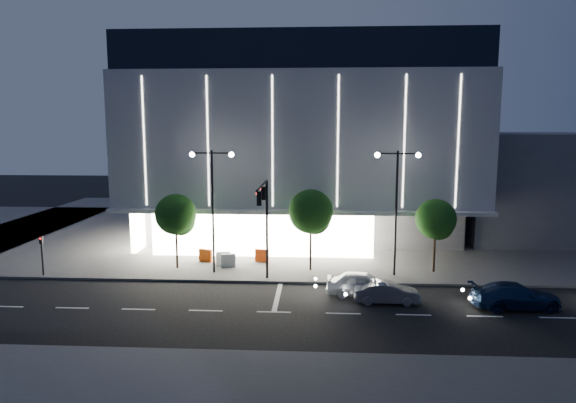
# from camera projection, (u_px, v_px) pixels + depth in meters

# --- Properties ---
(ground) EXTENTS (160.00, 160.00, 0.00)m
(ground) POSITION_uv_depth(u_px,v_px,m) (243.00, 303.00, 31.29)
(ground) COLOR black
(ground) RESTS_ON ground
(sidewalk_museum) EXTENTS (70.00, 40.00, 0.15)m
(sidewalk_museum) POSITION_uv_depth(u_px,v_px,m) (322.00, 227.00, 54.71)
(sidewalk_museum) COLOR #474747
(sidewalk_museum) RESTS_ON ground
(museum) EXTENTS (30.00, 25.80, 18.00)m
(museum) POSITION_uv_depth(u_px,v_px,m) (303.00, 140.00, 51.82)
(museum) COLOR #4C4C51
(museum) RESTS_ON ground
(annex_building) EXTENTS (16.00, 20.00, 10.00)m
(annex_building) POSITION_uv_depth(u_px,v_px,m) (526.00, 182.00, 52.83)
(annex_building) COLOR #4C4C51
(annex_building) RESTS_ON ground
(traffic_mast) EXTENTS (0.33, 5.89, 7.07)m
(traffic_mast) POSITION_uv_depth(u_px,v_px,m) (265.00, 213.00, 33.81)
(traffic_mast) COLOR black
(traffic_mast) RESTS_ON ground
(street_lamp_west) EXTENTS (3.16, 0.36, 9.00)m
(street_lamp_west) POSITION_uv_depth(u_px,v_px,m) (213.00, 193.00, 36.53)
(street_lamp_west) COLOR black
(street_lamp_west) RESTS_ON ground
(street_lamp_east) EXTENTS (3.16, 0.36, 9.00)m
(street_lamp_east) POSITION_uv_depth(u_px,v_px,m) (397.00, 194.00, 35.80)
(street_lamp_east) COLOR black
(street_lamp_east) RESTS_ON ground
(ped_signal_far) EXTENTS (0.22, 0.24, 3.00)m
(ped_signal_far) POSITION_uv_depth(u_px,v_px,m) (42.00, 251.00, 36.30)
(ped_signal_far) COLOR black
(ped_signal_far) RESTS_ON ground
(tree_left) EXTENTS (3.02, 3.02, 5.72)m
(tree_left) POSITION_uv_depth(u_px,v_px,m) (176.00, 217.00, 37.98)
(tree_left) COLOR black
(tree_left) RESTS_ON ground
(tree_mid) EXTENTS (3.25, 3.25, 6.15)m
(tree_mid) POSITION_uv_depth(u_px,v_px,m) (311.00, 214.00, 37.38)
(tree_mid) COLOR black
(tree_mid) RESTS_ON ground
(tree_right) EXTENTS (2.91, 2.91, 5.51)m
(tree_right) POSITION_uv_depth(u_px,v_px,m) (436.00, 221.00, 36.94)
(tree_right) COLOR black
(tree_right) RESTS_ON ground
(car_lead) EXTENTS (4.73, 2.30, 1.55)m
(car_lead) POSITION_uv_depth(u_px,v_px,m) (363.00, 284.00, 32.43)
(car_lead) COLOR silver
(car_lead) RESTS_ON ground
(car_second) EXTENTS (4.00, 1.44, 1.31)m
(car_second) POSITION_uv_depth(u_px,v_px,m) (386.00, 292.00, 31.17)
(car_second) COLOR gray
(car_second) RESTS_ON ground
(car_third) EXTENTS (5.34, 2.53, 1.50)m
(car_third) POSITION_uv_depth(u_px,v_px,m) (516.00, 296.00, 30.25)
(car_third) COLOR #14264C
(car_third) RESTS_ON ground
(barrier_a) EXTENTS (1.12, 0.61, 1.00)m
(barrier_a) POSITION_uv_depth(u_px,v_px,m) (206.00, 255.00, 40.14)
(barrier_a) COLOR #CA410B
(barrier_a) RESTS_ON sidewalk_museum
(barrier_b) EXTENTS (1.12, 0.41, 1.00)m
(barrier_b) POSITION_uv_depth(u_px,v_px,m) (223.00, 258.00, 39.30)
(barrier_b) COLOR silver
(barrier_b) RESTS_ON sidewalk_museum
(barrier_c) EXTENTS (1.13, 0.54, 1.00)m
(barrier_c) POSITION_uv_depth(u_px,v_px,m) (262.00, 256.00, 40.11)
(barrier_c) COLOR #CD3B0B
(barrier_c) RESTS_ON sidewalk_museum
(barrier_d) EXTENTS (1.13, 0.51, 1.00)m
(barrier_d) POSITION_uv_depth(u_px,v_px,m) (228.00, 260.00, 38.65)
(barrier_d) COLOR silver
(barrier_d) RESTS_ON sidewalk_museum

